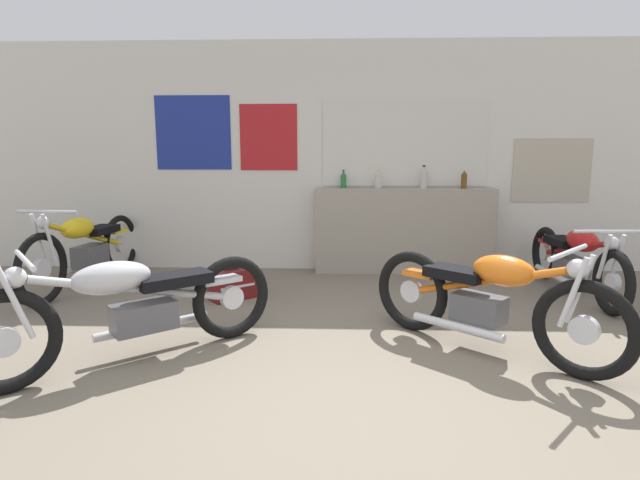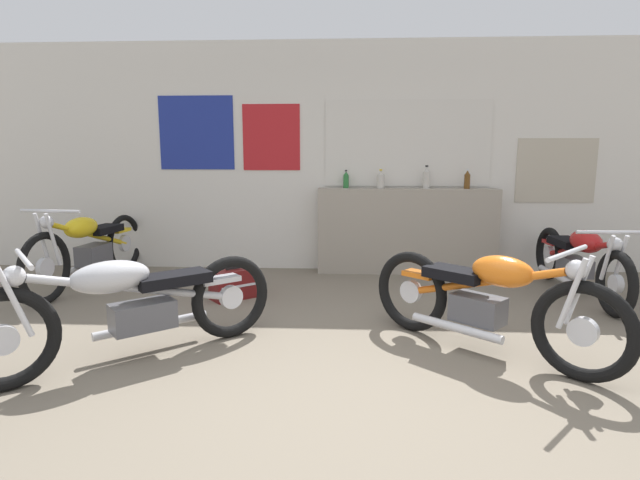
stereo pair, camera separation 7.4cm
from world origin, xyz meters
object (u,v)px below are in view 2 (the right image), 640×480
Objects in this scene: motorcycle_red at (578,259)px; bottle_leftmost at (346,180)px; motorcycle_orange at (486,299)px; hard_case_darkred at (233,284)px; bottle_right_center at (467,180)px; motorcycle_yellow at (89,247)px; motorcycle_silver at (131,304)px; bottle_left_center at (381,180)px; bottle_center at (426,178)px.

bottle_leftmost is at bearing 157.68° from motorcycle_red.
motorcycle_orange is 2.53m from hard_case_darkred.
bottle_right_center is 0.11× the size of motorcycle_yellow.
motorcycle_red is 4.10× the size of hard_case_darkred.
motorcycle_orange is at bearing 6.22° from motorcycle_silver.
bottle_left_center is 0.97× the size of bottle_right_center.
motorcycle_silver is (-1.49, -2.85, -0.73)m from bottle_leftmost.
bottle_right_center is at bearing 43.44° from motorcycle_silver.
bottle_left_center is 0.13× the size of motorcycle_silver.
bottle_right_center is at bearing -3.18° from bottle_center.
motorcycle_red is (0.95, -0.91, -0.76)m from bottle_right_center.
bottle_center is at bearing 48.80° from motorcycle_silver.
bottle_left_center is at bearing 38.17° from hard_case_darkred.
hard_case_darkred is (-2.57, -1.21, -0.99)m from bottle_right_center.
bottle_leftmost is 0.14× the size of motorcycle_orange.
motorcycle_silver is 1.14× the size of motorcycle_orange.
hard_case_darkred is (-1.55, -1.22, -0.99)m from bottle_left_center.
bottle_center is (0.96, -0.05, 0.03)m from bottle_leftmost.
hard_case_darkred is (-1.13, -1.28, -0.99)m from bottle_leftmost.
motorcycle_orange reaches higher than motorcycle_silver.
hard_case_darkred is (1.70, -0.43, -0.29)m from motorcycle_yellow.
bottle_center is 3.95m from motorcycle_yellow.
hard_case_darkred is at bearing -14.17° from motorcycle_yellow.
motorcycle_red is at bearing -24.91° from bottle_left_center.
bottle_leftmost is at bearing 16.74° from motorcycle_yellow.
bottle_center reaches higher than motorcycle_orange.
motorcycle_red is (1.43, -0.94, -0.78)m from bottle_center.
bottle_left_center is 0.55m from bottle_center.
bottle_right_center reaches higher than motorcycle_orange.
bottle_leftmost reaches higher than motorcycle_red.
motorcycle_silver is at bearing -102.84° from hard_case_darkred.
motorcycle_silver is 0.87× the size of motorcycle_red.
bottle_left_center is at bearing -178.11° from bottle_center.
motorcycle_yellow reaches higher than hard_case_darkred.
bottle_right_center is 4.40m from motorcycle_yellow.
motorcycle_orange is 2.10m from motorcycle_red.
motorcycle_yellow is at bearing -169.68° from bottle_right_center.
bottle_right_center reaches higher than bottle_leftmost.
hard_case_darkred is at bearing -141.83° from bottle_left_center.
motorcycle_red is (1.97, -0.92, -0.76)m from bottle_left_center.
bottle_center reaches higher than bottle_left_center.
bottle_right_center is at bearing -0.47° from bottle_left_center.
bottle_center is 0.18× the size of motorcycle_orange.
bottle_center is at bearing 30.51° from hard_case_darkred.
motorcycle_orange reaches higher than motorcycle_red.
bottle_center is 1.87m from motorcycle_red.
bottle_center is at bearing 91.43° from motorcycle_orange.
bottle_leftmost is at bearing 62.42° from motorcycle_silver.
bottle_leftmost is 3.04m from motorcycle_yellow.
bottle_right_center is 0.14× the size of motorcycle_silver.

